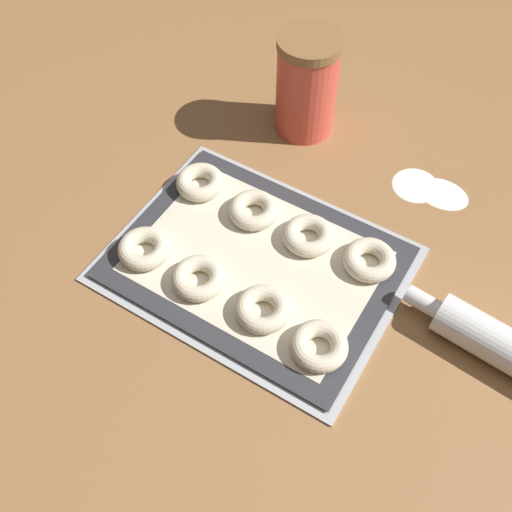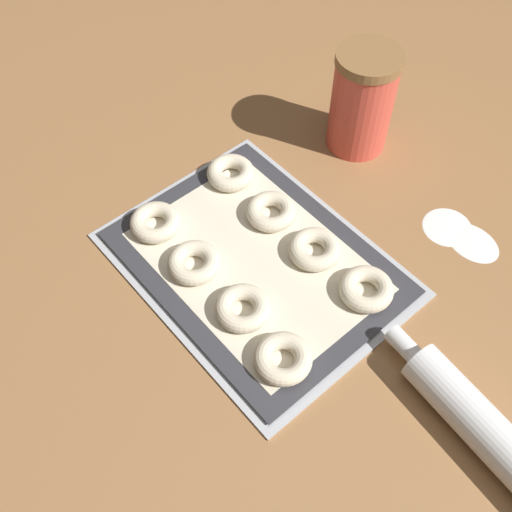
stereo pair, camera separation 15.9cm
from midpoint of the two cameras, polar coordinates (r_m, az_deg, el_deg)
The scene contains 14 objects.
ground_plane at distance 0.92m, azimuth -5.01°, elevation -0.55°, with size 2.80×2.80×0.00m, color olive.
baking_tray at distance 0.90m, azimuth -5.01°, elevation -1.36°, with size 0.43×0.33×0.01m.
baking_mat at distance 0.90m, azimuth -5.04°, elevation -1.16°, with size 0.40×0.30×0.00m.
bagel_front_far_left at distance 0.92m, azimuth -15.51°, elevation 0.05°, with size 0.08×0.08×0.02m.
bagel_front_mid_left at distance 0.88m, azimuth -10.68°, elevation -2.77°, with size 0.08×0.08×0.02m.
bagel_front_mid_right at distance 0.84m, azimuth -4.76°, elevation -5.78°, with size 0.08×0.08×0.02m.
bagel_front_far_right at distance 0.81m, azimuth 0.45°, elevation -9.32°, with size 0.08×0.08×0.02m.
bagel_back_far_left at distance 0.99m, azimuth -9.97°, elevation 6.41°, with size 0.08×0.08×0.02m.
bagel_back_mid_left at distance 0.94m, azimuth -5.05°, elevation 3.81°, with size 0.08×0.08×0.02m.
bagel_back_mid_right at distance 0.90m, azimuth 0.07°, elevation 1.35°, with size 0.08×0.08×0.02m.
bagel_back_far_right at distance 0.88m, azimuth 5.80°, elevation -1.04°, with size 0.08×0.08×0.02m.
flour_canister at distance 1.04m, azimuth 0.42°, elevation 15.56°, with size 0.11×0.11×0.18m.
flour_patch_near at distance 1.01m, azimuth 13.17°, elevation 5.31°, with size 0.09×0.07×0.00m.
flour_patch_far at distance 1.02m, azimuth 10.74°, elevation 6.17°, with size 0.08×0.08×0.00m.
Camera 1 is at (0.28, -0.46, 0.75)m, focal length 42.00 mm.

